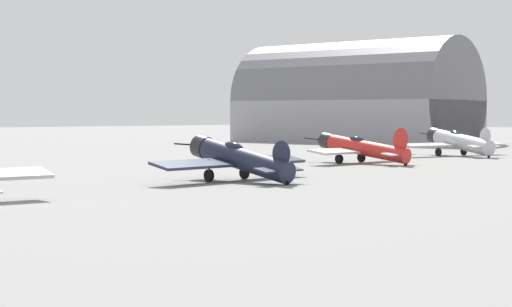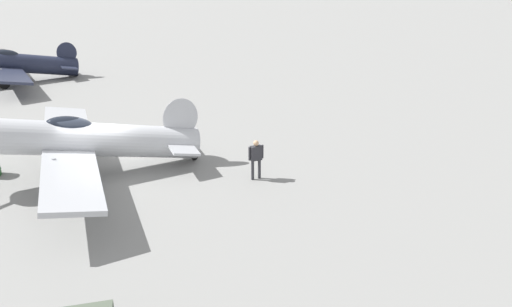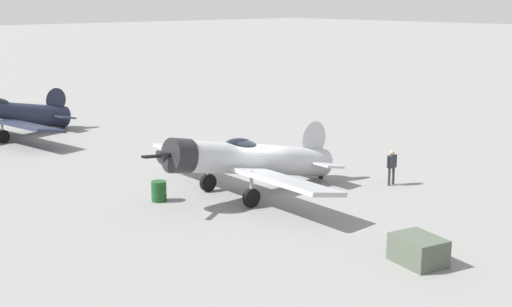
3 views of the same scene
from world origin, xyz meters
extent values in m
plane|color=gray|center=(0.00, 0.00, 0.00)|extent=(400.00, 400.00, 0.00)
cylinder|color=#B7BABF|center=(0.00, 0.00, 1.54)|extent=(1.76, 8.48, 2.80)
ellipsoid|color=black|center=(0.04, 0.83, 2.25)|extent=(0.85, 1.83, 0.97)
cube|color=#ADAFB5|center=(0.05, 1.00, 1.35)|extent=(11.39, 2.42, 0.51)
ellipsoid|color=#B7BABF|center=(-0.18, -3.49, 2.01)|extent=(0.21, 1.78, 1.93)
cube|color=#ADAFB5|center=(-0.17, -3.29, 1.00)|extent=(3.45, 1.27, 0.30)
cylinder|color=#999BA0|center=(-1.48, 1.58, 0.99)|extent=(0.14, 0.14, 1.18)
cylinder|color=black|center=(-1.48, 1.58, 0.40)|extent=(0.24, 0.81, 0.80)
cylinder|color=#999BA0|center=(1.64, 1.41, 0.99)|extent=(0.14, 0.14, 1.18)
cylinder|color=black|center=(1.64, 1.41, 0.40)|extent=(0.24, 0.81, 0.80)
cylinder|color=black|center=(-0.21, -3.99, 0.14)|extent=(0.11, 0.28, 0.28)
cylinder|color=#1E2338|center=(19.97, 2.83, 1.43)|extent=(2.43, 8.25, 2.80)
ellipsoid|color=black|center=(19.86, 3.62, 2.17)|extent=(0.98, 1.88, 0.97)
cube|color=#282D42|center=(19.84, 3.78, 1.22)|extent=(12.47, 3.44, 0.51)
ellipsoid|color=#1E2338|center=(20.39, -0.51, 1.91)|extent=(0.34, 1.76, 1.85)
cube|color=#282D42|center=(20.37, -0.31, 0.94)|extent=(3.51, 1.52, 0.29)
cylinder|color=#999BA0|center=(18.19, 4.06, 0.92)|extent=(0.14, 0.14, 1.05)
cylinder|color=black|center=(18.19, 4.06, 0.40)|extent=(0.30, 0.82, 0.80)
cylinder|color=black|center=(21.37, 4.46, 0.40)|extent=(0.30, 0.82, 0.80)
cylinder|color=black|center=(20.45, -0.99, 0.14)|extent=(0.13, 0.29, 0.28)
cylinder|color=#2D2D33|center=(-3.14, -5.44, 0.41)|extent=(0.12, 0.12, 0.83)
cylinder|color=#2D2D33|center=(-3.16, -5.73, 0.41)|extent=(0.12, 0.12, 0.83)
cube|color=#2D2D33|center=(-3.15, -5.59, 1.12)|extent=(0.24, 0.46, 0.59)
sphere|color=tan|center=(-3.15, -5.59, 1.54)|extent=(0.22, 0.22, 0.22)
cylinder|color=#2D2D33|center=(-3.14, -5.31, 1.14)|extent=(0.09, 0.09, 0.55)
cylinder|color=#2D2D33|center=(-3.16, -5.86, 1.14)|extent=(0.09, 0.09, 0.55)
camera|label=1|loc=(-12.58, -39.63, 4.44)|focal=58.81mm
camera|label=2|loc=(-17.58, 1.40, 7.62)|focal=31.03mm
camera|label=3|loc=(-22.20, 19.76, 8.47)|focal=48.68mm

